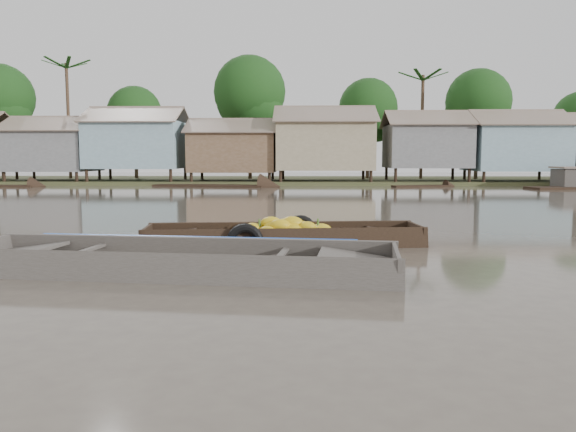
{
  "coord_description": "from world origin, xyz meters",
  "views": [
    {
      "loc": [
        1.02,
        -9.59,
        1.88
      ],
      "look_at": [
        0.75,
        0.65,
        0.8
      ],
      "focal_mm": 35.0,
      "sensor_mm": 36.0,
      "label": 1
    }
  ],
  "objects": [
    {
      "name": "ground",
      "position": [
        0.0,
        0.0,
        0.0
      ],
      "size": [
        120.0,
        120.0,
        0.0
      ],
      "primitive_type": "plane",
      "color": "#51473E",
      "rests_on": "ground"
    },
    {
      "name": "riverbank",
      "position": [
        3.03,
        31.86,
        3.07
      ],
      "size": [
        120.0,
        12.47,
        10.22
      ],
      "color": "#384723",
      "rests_on": "ground"
    },
    {
      "name": "banana_boat",
      "position": [
        0.54,
        2.37,
        0.17
      ],
      "size": [
        6.06,
        2.04,
        0.83
      ],
      "rotation": [
        0.0,
        0.0,
        0.11
      ],
      "color": "black",
      "rests_on": "ground"
    },
    {
      "name": "viewer_boat",
      "position": [
        -1.01,
        -0.53,
        0.05
      ],
      "size": [
        7.38,
        2.66,
        0.58
      ],
      "rotation": [
        0.0,
        0.0,
        -0.11
      ],
      "color": "#403B36",
      "rests_on": "ground"
    },
    {
      "name": "distant_boats",
      "position": [
        12.15,
        24.27,
        0.22
      ],
      "size": [
        48.69,
        15.59,
        1.38
      ],
      "color": "black",
      "rests_on": "ground"
    }
  ]
}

